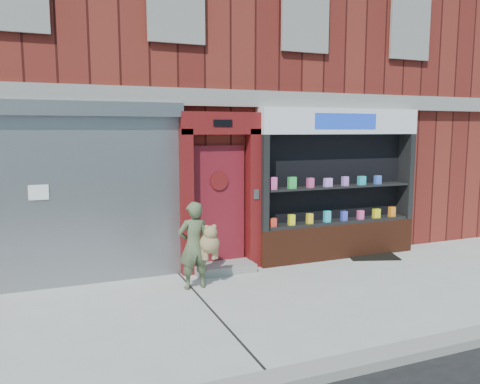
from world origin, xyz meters
TOP-DOWN VIEW (x-y plane):
  - ground at (0.00, 0.00)m, footprint 80.00×80.00m
  - curb at (0.00, -2.15)m, footprint 60.00×0.30m
  - building at (-0.00, 5.99)m, footprint 12.00×8.16m
  - shutter_bay at (-3.00, 1.93)m, footprint 3.10×0.30m
  - red_door_bay at (-0.75, 1.86)m, footprint 1.52×0.58m
  - pharmacy_bay at (1.75, 1.81)m, footprint 3.50×0.41m
  - woman at (-1.47, 1.03)m, footprint 0.67×0.44m
  - doormat at (2.44, 1.55)m, footprint 1.15×0.97m

SIDE VIEW (x-z plane):
  - ground at x=0.00m, z-range 0.00..0.00m
  - doormat at x=2.44m, z-range 0.00..0.02m
  - curb at x=0.00m, z-range 0.00..0.12m
  - woman at x=-1.47m, z-range 0.01..1.45m
  - pharmacy_bay at x=1.75m, z-range -0.13..2.87m
  - red_door_bay at x=-0.75m, z-range 0.01..2.91m
  - shutter_bay at x=-3.00m, z-range 0.20..3.24m
  - building at x=0.00m, z-range 0.00..8.00m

